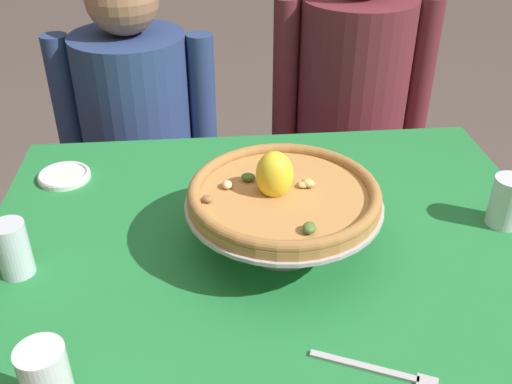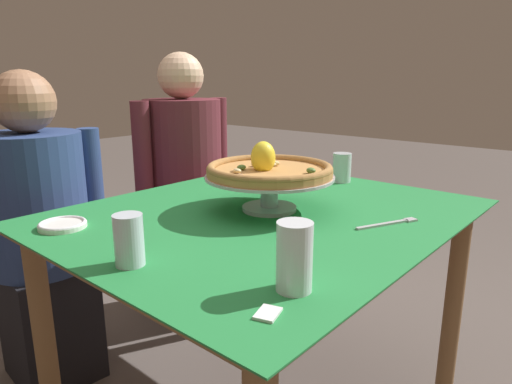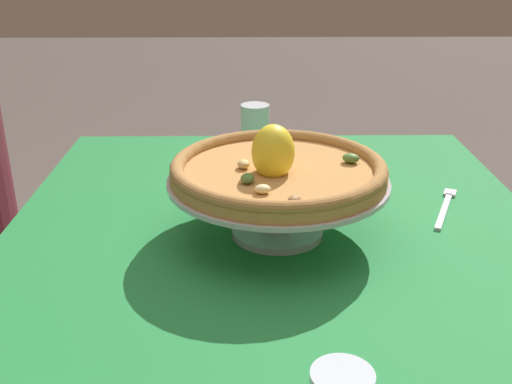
{
  "view_description": "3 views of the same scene",
  "coord_description": "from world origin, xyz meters",
  "px_view_note": "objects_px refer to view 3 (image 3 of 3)",
  "views": [
    {
      "loc": [
        -0.12,
        -0.94,
        1.46
      ],
      "look_at": [
        -0.03,
        0.03,
        0.85
      ],
      "focal_mm": 41.04,
      "sensor_mm": 36.0,
      "label": 1
    },
    {
      "loc": [
        -0.99,
        -0.82,
        1.12
      ],
      "look_at": [
        -0.04,
        0.01,
        0.8
      ],
      "focal_mm": 31.63,
      "sensor_mm": 36.0,
      "label": 2
    },
    {
      "loc": [
        -0.96,
        0.05,
        1.23
      ],
      "look_at": [
        0.05,
        0.04,
        0.8
      ],
      "focal_mm": 42.82,
      "sensor_mm": 36.0,
      "label": 3
    }
  ],
  "objects_px": {
    "pizza_stand": "(279,194)",
    "pizza": "(279,168)",
    "water_glass_side_right": "(255,129)",
    "dinner_fork": "(445,206)"
  },
  "relations": [
    {
      "from": "water_glass_side_right",
      "to": "dinner_fork",
      "type": "xyz_separation_m",
      "value": [
        -0.37,
        -0.37,
        -0.05
      ]
    },
    {
      "from": "pizza_stand",
      "to": "water_glass_side_right",
      "type": "height_order",
      "value": "water_glass_side_right"
    },
    {
      "from": "pizza_stand",
      "to": "dinner_fork",
      "type": "bearing_deg",
      "value": -71.81
    },
    {
      "from": "pizza",
      "to": "water_glass_side_right",
      "type": "xyz_separation_m",
      "value": [
        0.48,
        0.04,
        -0.08
      ]
    },
    {
      "from": "pizza",
      "to": "water_glass_side_right",
      "type": "height_order",
      "value": "pizza"
    },
    {
      "from": "pizza_stand",
      "to": "water_glass_side_right",
      "type": "bearing_deg",
      "value": 4.31
    },
    {
      "from": "water_glass_side_right",
      "to": "dinner_fork",
      "type": "bearing_deg",
      "value": -134.81
    },
    {
      "from": "pizza",
      "to": "dinner_fork",
      "type": "relative_size",
      "value": 1.96
    },
    {
      "from": "water_glass_side_right",
      "to": "pizza_stand",
      "type": "bearing_deg",
      "value": -175.69
    },
    {
      "from": "pizza_stand",
      "to": "pizza",
      "type": "relative_size",
      "value": 1.03
    }
  ]
}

